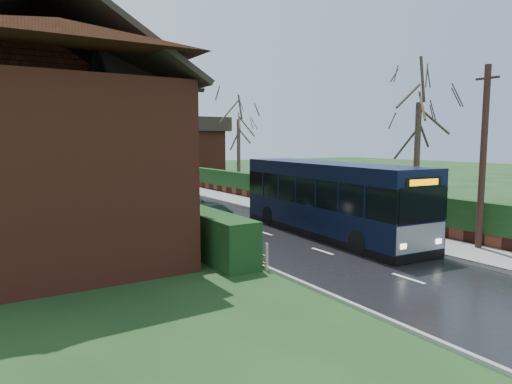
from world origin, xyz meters
TOP-DOWN VIEW (x-y plane):
  - ground at (0.00, 0.00)m, footprint 140.00×140.00m
  - road at (0.00, 10.00)m, footprint 6.00×100.00m
  - pavement at (4.25, 10.00)m, footprint 2.50×100.00m
  - kerb_right at (3.05, 10.00)m, footprint 0.12×100.00m
  - kerb_left at (-3.05, 10.00)m, footprint 0.12×100.00m
  - front_hedge at (-3.90, 5.00)m, footprint 1.20×16.00m
  - picket_fence at (-3.15, 5.00)m, footprint 0.10×16.00m
  - right_wall_hedge at (5.80, 10.00)m, footprint 0.60×50.00m
  - brick_house at (-8.73, 4.78)m, footprint 9.30×14.60m
  - bus at (2.20, 0.23)m, footprint 3.12×10.67m
  - car_silver at (-2.66, 1.92)m, footprint 2.30×3.94m
  - car_green at (-1.60, 4.00)m, footprint 2.29×4.39m
  - car_distant at (-1.67, 43.51)m, footprint 1.93×4.43m
  - bus_stop_sign at (4.00, 2.03)m, footprint 0.08×0.44m
  - telegraph_pole at (5.10, -5.00)m, footprint 0.24×0.89m
  - tree_right_near at (6.97, -0.52)m, footprint 3.93×3.93m
  - tree_right_far at (9.00, 20.24)m, footprint 4.45×4.45m

SIDE VIEW (x-z plane):
  - ground at x=0.00m, z-range 0.00..0.00m
  - road at x=0.00m, z-range 0.00..0.02m
  - kerb_left at x=-3.05m, z-range 0.00..0.10m
  - pavement at x=4.25m, z-range 0.00..0.14m
  - kerb_right at x=3.05m, z-range 0.00..0.14m
  - picket_fence at x=-3.15m, z-range 0.00..0.90m
  - car_green at x=-1.60m, z-range 0.00..1.22m
  - car_silver at x=-2.66m, z-range 0.00..1.26m
  - car_distant at x=-1.67m, z-range 0.00..1.42m
  - front_hedge at x=-3.90m, z-range 0.00..1.60m
  - right_wall_hedge at x=5.80m, z-range 0.12..1.92m
  - bus at x=2.20m, z-range -0.01..3.18m
  - bus_stop_sign at x=4.00m, z-range 0.46..3.35m
  - telegraph_pole at x=5.10m, z-range 0.04..6.95m
  - brick_house at x=-8.73m, z-range -0.77..9.53m
  - tree_right_near at x=6.97m, z-range 2.10..10.58m
  - tree_right_far at x=9.00m, z-range 2.13..10.73m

